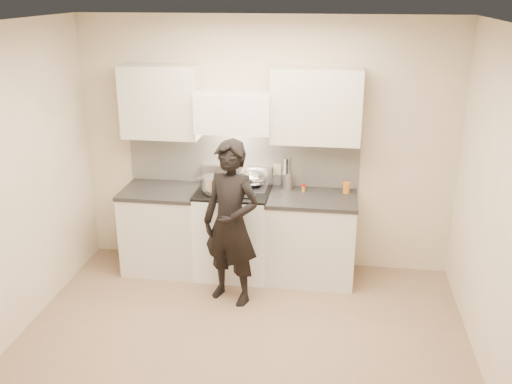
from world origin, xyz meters
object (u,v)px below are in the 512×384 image
wok (253,178)px  utensil_crock (287,180)px  counter_right (311,237)px  stove (234,231)px  person (231,223)px

wok → utensil_crock: (0.35, 0.06, -0.02)m
utensil_crock → counter_right: bearing=-34.9°
stove → person: size_ratio=0.59×
counter_right → person: size_ratio=0.56×
utensil_crock → person: size_ratio=0.21×
counter_right → person: person is taller
stove → wok: (0.19, 0.14, 0.57)m
counter_right → utensil_crock: bearing=145.1°
stove → wok: size_ratio=2.48×
counter_right → utensil_crock: size_ratio=2.74×
wok → utensil_crock: bearing=8.9°
wok → person: 0.76m
stove → wok: 0.62m
counter_right → stove: bearing=-180.0°
stove → person: bearing=-81.6°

